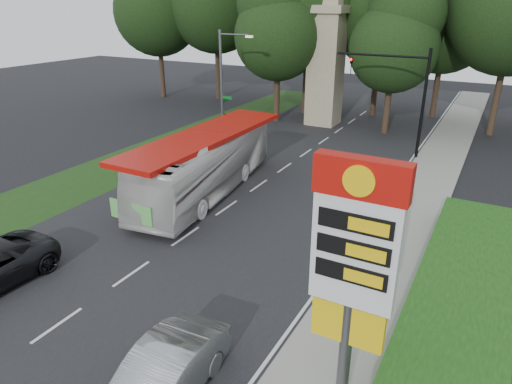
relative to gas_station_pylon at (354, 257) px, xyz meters
The scene contains 15 objects.
ground 10.41m from the gas_station_pylon, 167.77° to the right, with size 120.00×120.00×0.00m, color black.
road_surface 14.30m from the gas_station_pylon, 132.60° to the left, with size 14.00×80.00×0.02m, color black.
sidewalk_right 10.95m from the gas_station_pylon, 94.00° to the left, with size 3.00×80.00×0.12m, color gray.
grass_verge_left 25.01m from the gas_station_pylon, 139.44° to the left, with size 5.00×50.00×0.02m, color #193814.
hedge 7.49m from the gas_station_pylon, 69.05° to the left, with size 3.00×14.00×1.20m, color #1A4712.
gas_station_pylon is the anchor object (origin of this frame).
traffic_signal_mast 22.29m from the gas_station_pylon, 99.09° to the left, with size 6.10×0.35×7.20m.
streetlight_signs 25.74m from the gas_station_pylon, 128.96° to the left, with size 2.75×0.98×8.00m.
monument 30.17m from the gas_station_pylon, 111.80° to the left, with size 3.00×3.00×10.05m.
tree_west_near 40.31m from the gas_station_pylon, 118.74° to the left, with size 8.40×8.40×16.50m.
tree_east_near 35.54m from the gas_station_pylon, 95.22° to the left, with size 8.12×8.12×15.95m.
tree_monument_left 31.28m from the gas_station_pylon, 119.37° to the left, with size 7.28×7.28×14.30m.
tree_monument_right 28.32m from the gas_station_pylon, 101.71° to the left, with size 6.72×6.72×13.20m.
transit_bus 15.55m from the gas_station_pylon, 137.57° to the left, with size 2.82×12.07×3.36m, color silver.
sedan_silver 5.98m from the gas_station_pylon, 151.32° to the right, with size 1.67×4.79×1.58m, color #96999D.
Camera 1 is at (11.55, -7.02, 9.87)m, focal length 32.00 mm.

